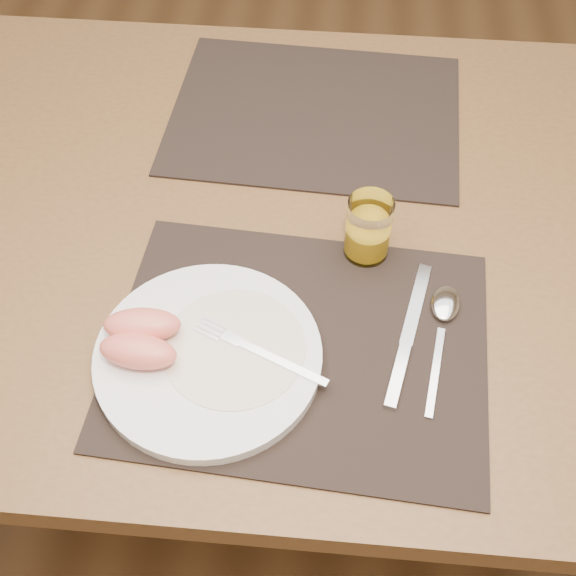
# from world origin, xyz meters

# --- Properties ---
(ground) EXTENTS (5.00, 5.00, 0.00)m
(ground) POSITION_xyz_m (0.00, 0.00, 0.00)
(ground) COLOR #55381D
(ground) RESTS_ON ground
(table) EXTENTS (1.40, 0.90, 0.75)m
(table) POSITION_xyz_m (0.00, 0.00, 0.67)
(table) COLOR brown
(table) RESTS_ON ground
(placemat_near) EXTENTS (0.47, 0.38, 0.00)m
(placemat_near) POSITION_xyz_m (0.03, -0.22, 0.75)
(placemat_near) COLOR black
(placemat_near) RESTS_ON table
(placemat_far) EXTENTS (0.47, 0.37, 0.00)m
(placemat_far) POSITION_xyz_m (0.02, 0.22, 0.75)
(placemat_far) COLOR black
(placemat_far) RESTS_ON table
(plate) EXTENTS (0.27, 0.27, 0.02)m
(plate) POSITION_xyz_m (-0.08, -0.25, 0.76)
(plate) COLOR white
(plate) RESTS_ON placemat_near
(plate_dressing) EXTENTS (0.17, 0.17, 0.00)m
(plate_dressing) POSITION_xyz_m (-0.05, -0.24, 0.77)
(plate_dressing) COLOR white
(plate_dressing) RESTS_ON plate
(fork) EXTENTS (0.17, 0.09, 0.00)m
(fork) POSITION_xyz_m (-0.03, -0.24, 0.77)
(fork) COLOR silver
(fork) RESTS_ON plate
(knife) EXTENTS (0.06, 0.22, 0.01)m
(knife) POSITION_xyz_m (0.15, -0.21, 0.76)
(knife) COLOR silver
(knife) RESTS_ON placemat_near
(spoon) EXTENTS (0.05, 0.19, 0.01)m
(spoon) POSITION_xyz_m (0.20, -0.16, 0.76)
(spoon) COLOR silver
(spoon) RESTS_ON placemat_near
(juice_glass) EXTENTS (0.06, 0.06, 0.09)m
(juice_glass) POSITION_xyz_m (0.10, -0.06, 0.79)
(juice_glass) COLOR white
(juice_glass) RESTS_ON placemat_near
(grapefruit_wedges) EXTENTS (0.10, 0.09, 0.04)m
(grapefruit_wedges) POSITION_xyz_m (-0.16, -0.25, 0.79)
(grapefruit_wedges) COLOR #E7755E
(grapefruit_wedges) RESTS_ON plate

